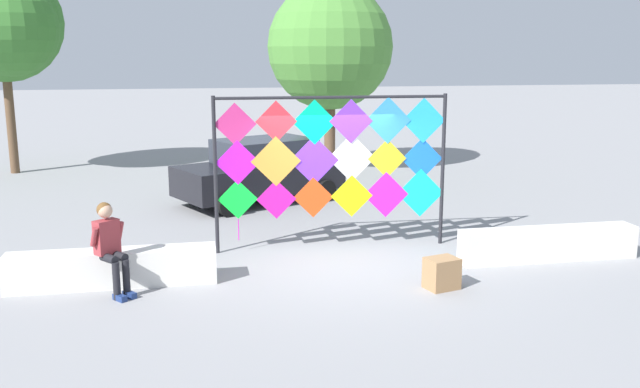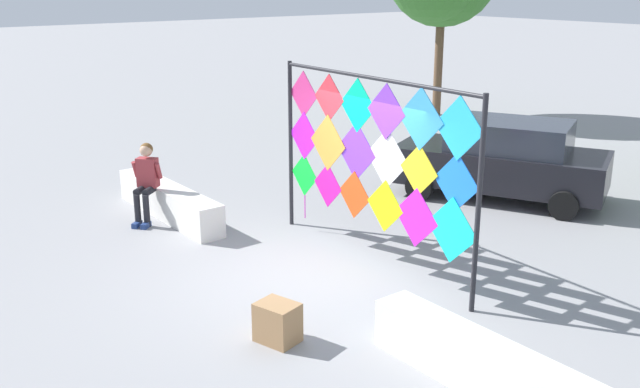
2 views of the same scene
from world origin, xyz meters
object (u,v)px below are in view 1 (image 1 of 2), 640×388
at_px(parked_car, 261,170).
at_px(tree_broadleaf, 325,43).
at_px(cardboard_box_large, 442,273).
at_px(seated_vendor, 110,242).
at_px(tree_far_right, 4,23).
at_px(kite_display_rack, 334,156).

distance_m(parked_car, tree_broadleaf, 5.83).
height_order(parked_car, cardboard_box_large, parked_car).
xyz_separation_m(seated_vendor, parked_car, (2.92, 6.15, -0.04)).
xyz_separation_m(seated_vendor, tree_far_right, (-3.89, 11.51, 3.62)).
distance_m(cardboard_box_large, tree_far_right, 15.65).
xyz_separation_m(seated_vendor, cardboard_box_large, (5.00, -0.67, -0.59)).
height_order(tree_broadleaf, tree_far_right, tree_far_right).
relative_size(kite_display_rack, tree_far_right, 0.69).
xyz_separation_m(kite_display_rack, cardboard_box_large, (1.17, -2.53, -1.51)).
bearing_deg(kite_display_rack, tree_far_right, 128.69).
bearing_deg(seated_vendor, tree_far_right, 108.69).
bearing_deg(parked_car, kite_display_rack, -78.04).
xyz_separation_m(seated_vendor, tree_broadleaf, (5.35, 10.46, 3.05)).
bearing_deg(seated_vendor, cardboard_box_large, -7.58).
bearing_deg(parked_car, tree_broadleaf, 60.57).
relative_size(seated_vendor, tree_far_right, 0.23).
bearing_deg(tree_far_right, kite_display_rack, -51.31).
distance_m(seated_vendor, tree_broadleaf, 12.14).
bearing_deg(tree_broadleaf, parked_car, -119.43).
height_order(seated_vendor, parked_car, parked_car).
bearing_deg(seated_vendor, tree_broadleaf, 62.91).
bearing_deg(seated_vendor, kite_display_rack, 26.01).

